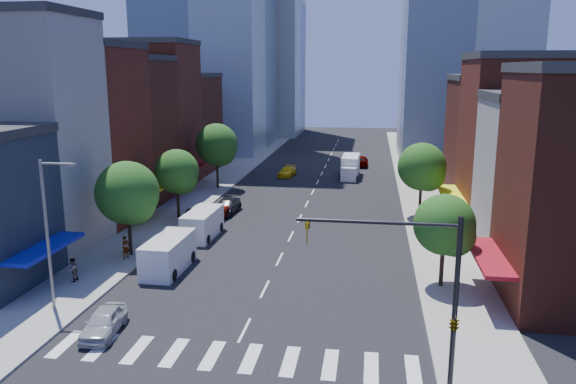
% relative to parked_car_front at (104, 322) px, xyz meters
% --- Properties ---
extents(ground, '(220.00, 220.00, 0.00)m').
position_rel_parked_car_front_xyz_m(ground, '(7.50, 1.56, -0.70)').
color(ground, black).
rests_on(ground, ground).
extents(sidewalk_left, '(5.00, 120.00, 0.15)m').
position_rel_parked_car_front_xyz_m(sidewalk_left, '(-5.00, 41.56, -0.63)').
color(sidewalk_left, gray).
rests_on(sidewalk_left, ground).
extents(sidewalk_right, '(5.00, 120.00, 0.15)m').
position_rel_parked_car_front_xyz_m(sidewalk_right, '(20.00, 41.56, -0.63)').
color(sidewalk_right, gray).
rests_on(sidewalk_right, ground).
extents(crosswalk, '(19.00, 3.00, 0.01)m').
position_rel_parked_car_front_xyz_m(crosswalk, '(7.50, -1.44, -0.70)').
color(crosswalk, silver).
rests_on(crosswalk, ground).
extents(bldg_left_1, '(12.00, 8.00, 18.00)m').
position_rel_parked_car_front_xyz_m(bldg_left_1, '(-13.50, 13.56, 8.30)').
color(bldg_left_1, silver).
rests_on(bldg_left_1, ground).
extents(bldg_left_2, '(12.00, 9.00, 16.00)m').
position_rel_parked_car_front_xyz_m(bldg_left_2, '(-13.50, 22.06, 7.30)').
color(bldg_left_2, '#5F2416').
rests_on(bldg_left_2, ground).
extents(bldg_left_3, '(12.00, 8.00, 15.00)m').
position_rel_parked_car_front_xyz_m(bldg_left_3, '(-13.50, 30.56, 6.80)').
color(bldg_left_3, '#4C1C13').
rests_on(bldg_left_3, ground).
extents(bldg_left_4, '(12.00, 9.00, 17.00)m').
position_rel_parked_car_front_xyz_m(bldg_left_4, '(-13.50, 39.06, 7.80)').
color(bldg_left_4, '#5F2416').
rests_on(bldg_left_4, ground).
extents(bldg_left_5, '(12.00, 10.00, 13.00)m').
position_rel_parked_car_front_xyz_m(bldg_left_5, '(-13.50, 48.56, 5.80)').
color(bldg_left_5, '#4C1C13').
rests_on(bldg_left_5, ground).
extents(bldg_right_1, '(12.00, 8.00, 12.00)m').
position_rel_parked_car_front_xyz_m(bldg_right_1, '(28.50, 16.56, 5.30)').
color(bldg_right_1, silver).
rests_on(bldg_right_1, ground).
extents(bldg_right_2, '(12.00, 10.00, 15.00)m').
position_rel_parked_car_front_xyz_m(bldg_right_2, '(28.50, 25.56, 6.80)').
color(bldg_right_2, '#5F2416').
rests_on(bldg_right_2, ground).
extents(bldg_right_3, '(12.00, 10.00, 13.00)m').
position_rel_parked_car_front_xyz_m(bldg_right_3, '(28.50, 35.56, 5.80)').
color(bldg_right_3, '#4C1C13').
rests_on(bldg_right_3, ground).
extents(tower_far_w, '(18.00, 18.00, 56.00)m').
position_rel_parked_car_front_xyz_m(tower_far_w, '(-10.50, 96.56, 27.30)').
color(tower_far_w, '#9EA5AD').
rests_on(tower_far_w, ground).
extents(traffic_signal, '(7.24, 2.24, 8.00)m').
position_rel_parked_car_front_xyz_m(traffic_signal, '(17.44, -2.94, 3.46)').
color(traffic_signal, black).
rests_on(traffic_signal, sidewalk_right).
extents(streetlight, '(2.25, 0.25, 9.00)m').
position_rel_parked_car_front_xyz_m(streetlight, '(-4.31, 2.56, 4.57)').
color(streetlight, slate).
rests_on(streetlight, sidewalk_left).
extents(tree_left_near, '(4.80, 4.80, 7.30)m').
position_rel_parked_car_front_xyz_m(tree_left_near, '(-3.85, 12.48, 4.16)').
color(tree_left_near, black).
rests_on(tree_left_near, sidewalk_left).
extents(tree_left_mid, '(4.20, 4.20, 6.65)m').
position_rel_parked_car_front_xyz_m(tree_left_mid, '(-3.85, 23.48, 3.82)').
color(tree_left_mid, black).
rests_on(tree_left_mid, sidewalk_left).
extents(tree_left_far, '(5.00, 5.00, 7.75)m').
position_rel_parked_car_front_xyz_m(tree_left_far, '(-3.85, 37.48, 4.50)').
color(tree_left_far, black).
rests_on(tree_left_far, sidewalk_left).
extents(tree_right_near, '(4.00, 4.00, 6.20)m').
position_rel_parked_car_front_xyz_m(tree_right_near, '(19.15, 9.48, 3.49)').
color(tree_right_near, black).
rests_on(tree_right_near, sidewalk_right).
extents(tree_right_far, '(4.60, 4.60, 7.20)m').
position_rel_parked_car_front_xyz_m(tree_right_far, '(19.15, 27.48, 4.16)').
color(tree_right_far, black).
rests_on(tree_right_far, sidewalk_right).
extents(parked_car_front, '(2.08, 4.27, 1.40)m').
position_rel_parked_car_front_xyz_m(parked_car_front, '(0.00, 0.00, 0.00)').
color(parked_car_front, '#B0B1B5').
rests_on(parked_car_front, ground).
extents(parked_car_second, '(1.80, 4.16, 1.33)m').
position_rel_parked_car_front_xyz_m(parked_car_second, '(-2.00, 21.98, -0.04)').
color(parked_car_second, black).
rests_on(parked_car_second, ground).
extents(parked_car_third, '(3.10, 5.99, 1.61)m').
position_rel_parked_car_front_xyz_m(parked_car_third, '(-0.79, 22.50, 0.11)').
color(parked_car_third, '#999999').
rests_on(parked_car_third, ground).
extents(parked_car_rear, '(2.36, 5.09, 1.44)m').
position_rel_parked_car_front_xyz_m(parked_car_rear, '(0.00, 26.46, 0.02)').
color(parked_car_rear, black).
rests_on(parked_car_rear, ground).
extents(cargo_van_near, '(2.42, 5.77, 2.45)m').
position_rel_parked_car_front_xyz_m(cargo_van_near, '(-0.00, 9.89, 0.51)').
color(cargo_van_near, silver).
rests_on(cargo_van_near, ground).
extents(cargo_van_far, '(2.38, 5.57, 2.35)m').
position_rel_parked_car_front_xyz_m(cargo_van_far, '(-0.00, 18.16, 0.46)').
color(cargo_van_far, white).
rests_on(cargo_van_far, ground).
extents(taxi, '(2.28, 4.58, 1.28)m').
position_rel_parked_car_front_xyz_m(taxi, '(3.08, 46.94, -0.06)').
color(taxi, yellow).
rests_on(taxi, ground).
extents(traffic_car_oncoming, '(1.52, 4.02, 1.31)m').
position_rel_parked_car_front_xyz_m(traffic_car_oncoming, '(10.84, 46.21, -0.05)').
color(traffic_car_oncoming, black).
rests_on(traffic_car_oncoming, ground).
extents(traffic_car_far, '(1.97, 4.81, 1.63)m').
position_rel_parked_car_front_xyz_m(traffic_car_far, '(12.79, 56.23, 0.11)').
color(traffic_car_far, '#999999').
rests_on(traffic_car_far, ground).
extents(box_truck, '(2.37, 7.18, 2.87)m').
position_rel_parked_car_front_xyz_m(box_truck, '(11.48, 47.22, 0.66)').
color(box_truck, white).
rests_on(box_truck, ground).
extents(pedestrian_near, '(0.67, 0.76, 1.75)m').
position_rel_parked_car_front_xyz_m(pedestrian_near, '(-3.93, 11.56, 0.32)').
color(pedestrian_near, '#999999').
rests_on(pedestrian_near, sidewalk_left).
extents(pedestrian_far, '(0.74, 0.89, 1.64)m').
position_rel_parked_car_front_xyz_m(pedestrian_far, '(-5.50, 6.63, 0.27)').
color(pedestrian_far, '#999999').
rests_on(pedestrian_far, sidewalk_left).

